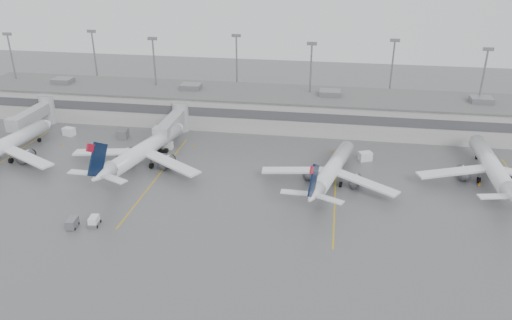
% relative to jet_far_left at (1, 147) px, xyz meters
% --- Properties ---
extents(ground, '(260.00, 260.00, 0.00)m').
position_rel_jet_far_left_xyz_m(ground, '(52.17, -25.90, -3.27)').
color(ground, '#565658').
rests_on(ground, ground).
extents(terminal, '(152.00, 17.00, 9.45)m').
position_rel_jet_far_left_xyz_m(terminal, '(52.16, 32.08, 0.90)').
color(terminal, '#A2A29D').
rests_on(terminal, ground).
extents(light_masts, '(142.40, 8.00, 20.60)m').
position_rel_jet_far_left_xyz_m(light_masts, '(52.17, 37.85, 8.76)').
color(light_masts, gray).
rests_on(light_masts, ground).
extents(jet_bridge_left, '(4.00, 17.20, 7.00)m').
position_rel_jet_far_left_xyz_m(jet_bridge_left, '(-3.33, 19.82, 0.60)').
color(jet_bridge_left, '#989B9D').
rests_on(jet_bridge_left, ground).
extents(jet_bridge_right, '(4.00, 17.20, 7.00)m').
position_rel_jet_far_left_xyz_m(jet_bridge_right, '(31.67, 19.82, 0.60)').
color(jet_bridge_right, '#989B9D').
rests_on(jet_bridge_right, ground).
extents(stand_markings, '(105.25, 40.00, 0.01)m').
position_rel_jet_far_left_xyz_m(stand_markings, '(52.17, -1.90, -3.26)').
color(stand_markings, gold).
rests_on(stand_markings, ground).
extents(jet_far_left, '(28.80, 32.46, 10.52)m').
position_rel_jet_far_left_xyz_m(jet_far_left, '(0.00, 0.00, 0.00)').
color(jet_far_left, white).
rests_on(jet_far_left, ground).
extents(jet_mid_left, '(29.01, 32.88, 10.78)m').
position_rel_jet_far_left_xyz_m(jet_mid_left, '(30.05, 2.57, 0.08)').
color(jet_mid_left, white).
rests_on(jet_mid_left, ground).
extents(jet_mid_right, '(25.90, 29.39, 9.67)m').
position_rel_jet_far_left_xyz_m(jet_mid_right, '(68.73, 0.41, -0.26)').
color(jet_mid_right, white).
rests_on(jet_mid_right, ground).
extents(jet_far_right, '(29.02, 32.49, 10.52)m').
position_rel_jet_far_left_xyz_m(jet_far_right, '(99.19, 6.02, -0.00)').
color(jet_far_right, white).
rests_on(jet_far_right, ground).
extents(baggage_tug, '(1.88, 2.65, 1.59)m').
position_rel_jet_far_left_xyz_m(baggage_tug, '(30.66, -21.21, -2.65)').
color(baggage_tug, white).
rests_on(baggage_tug, ground).
extents(baggage_cart, '(1.70, 2.62, 1.59)m').
position_rel_jet_far_left_xyz_m(baggage_cart, '(27.46, -22.41, -2.44)').
color(baggage_cart, slate).
rests_on(baggage_cart, ground).
extents(gse_uld_a, '(3.01, 2.34, 1.90)m').
position_rel_jet_far_left_xyz_m(gse_uld_a, '(6.12, 16.23, -2.32)').
color(gse_uld_a, white).
rests_on(gse_uld_a, ground).
extents(gse_uld_b, '(2.24, 1.52, 1.57)m').
position_rel_jet_far_left_xyz_m(gse_uld_b, '(32.13, 12.16, -2.49)').
color(gse_uld_b, white).
rests_on(gse_uld_b, ground).
extents(gse_uld_c, '(3.14, 2.68, 1.88)m').
position_rel_jet_far_left_xyz_m(gse_uld_c, '(75.62, 12.76, -2.33)').
color(gse_uld_c, white).
rests_on(gse_uld_c, ground).
extents(gse_loader, '(2.63, 3.65, 2.09)m').
position_rel_jet_far_left_xyz_m(gse_loader, '(19.68, 16.71, -2.23)').
color(gse_loader, slate).
rests_on(gse_loader, ground).
extents(cone_a, '(0.38, 0.38, 0.60)m').
position_rel_jet_far_left_xyz_m(cone_a, '(7.65, 9.69, -2.97)').
color(cone_a, orange).
rests_on(cone_a, ground).
extents(cone_b, '(0.39, 0.39, 0.62)m').
position_rel_jet_far_left_xyz_m(cone_b, '(37.68, 13.63, -2.96)').
color(cone_b, orange).
rests_on(cone_b, ground).
extents(cone_c, '(0.43, 0.43, 0.69)m').
position_rel_jet_far_left_xyz_m(cone_c, '(68.59, 15.84, -2.93)').
color(cone_c, orange).
rests_on(cone_c, ground).
extents(cone_d, '(0.46, 0.46, 0.73)m').
position_rel_jet_far_left_xyz_m(cone_d, '(96.88, 4.32, -2.91)').
color(cone_d, orange).
rests_on(cone_d, ground).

